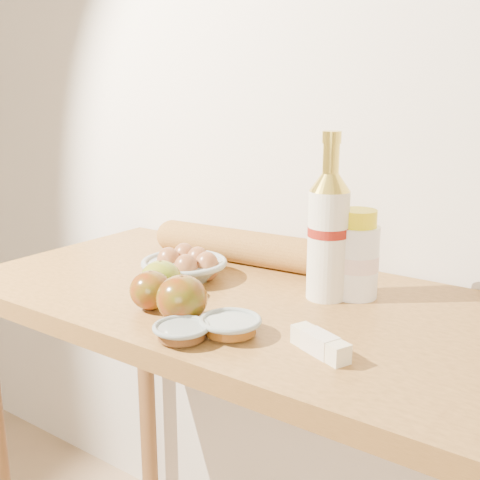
{
  "coord_description": "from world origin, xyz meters",
  "views": [
    {
      "loc": [
        0.64,
        0.25,
        1.31
      ],
      "look_at": [
        0.0,
        1.15,
        1.02
      ],
      "focal_mm": 45.0,
      "sensor_mm": 36.0,
      "label": 1
    }
  ],
  "objects_px": {
    "table": "(249,352)",
    "bourbon_bottle": "(328,233)",
    "egg_bowl": "(186,266)",
    "cream_bottle": "(356,257)",
    "baguette": "(240,246)"
  },
  "relations": [
    {
      "from": "bourbon_bottle",
      "to": "cream_bottle",
      "type": "bearing_deg",
      "value": 60.2
    },
    {
      "from": "bourbon_bottle",
      "to": "baguette",
      "type": "distance_m",
      "value": 0.31
    },
    {
      "from": "table",
      "to": "baguette",
      "type": "relative_size",
      "value": 2.51
    },
    {
      "from": "bourbon_bottle",
      "to": "egg_bowl",
      "type": "height_order",
      "value": "bourbon_bottle"
    },
    {
      "from": "bourbon_bottle",
      "to": "cream_bottle",
      "type": "xyz_separation_m",
      "value": [
        0.04,
        0.04,
        -0.05
      ]
    },
    {
      "from": "table",
      "to": "bourbon_bottle",
      "type": "height_order",
      "value": "bourbon_bottle"
    },
    {
      "from": "egg_bowl",
      "to": "baguette",
      "type": "distance_m",
      "value": 0.17
    },
    {
      "from": "bourbon_bottle",
      "to": "baguette",
      "type": "relative_size",
      "value": 0.68
    },
    {
      "from": "table",
      "to": "egg_bowl",
      "type": "height_order",
      "value": "egg_bowl"
    },
    {
      "from": "bourbon_bottle",
      "to": "baguette",
      "type": "bearing_deg",
      "value": 176.62
    },
    {
      "from": "table",
      "to": "cream_bottle",
      "type": "bearing_deg",
      "value": 34.25
    },
    {
      "from": "cream_bottle",
      "to": "egg_bowl",
      "type": "distance_m",
      "value": 0.37
    },
    {
      "from": "bourbon_bottle",
      "to": "egg_bowl",
      "type": "xyz_separation_m",
      "value": [
        -0.3,
        -0.07,
        -0.1
      ]
    },
    {
      "from": "table",
      "to": "baguette",
      "type": "bearing_deg",
      "value": 130.03
    },
    {
      "from": "cream_bottle",
      "to": "egg_bowl",
      "type": "bearing_deg",
      "value": -178.57
    }
  ]
}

